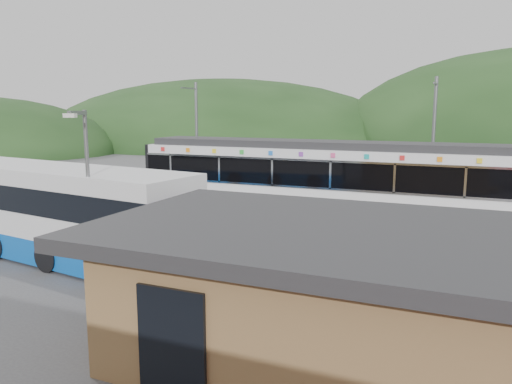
% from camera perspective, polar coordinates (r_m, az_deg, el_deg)
% --- Properties ---
extents(ground, '(120.00, 120.00, 0.00)m').
position_cam_1_polar(ground, '(21.37, -1.79, -5.07)').
color(ground, '#4C4C4F').
rests_on(ground, ground).
extents(hills, '(146.00, 149.00, 26.00)m').
position_cam_1_polar(hills, '(24.75, 16.71, -3.45)').
color(hills, '#1E3D19').
rests_on(hills, ground).
extents(platform, '(26.00, 3.20, 0.30)m').
position_cam_1_polar(platform, '(24.28, 1.50, -2.93)').
color(platform, '#9E9E99').
rests_on(platform, ground).
extents(yellow_line, '(26.00, 0.10, 0.01)m').
position_cam_1_polar(yellow_line, '(23.07, 0.30, -3.20)').
color(yellow_line, yellow).
rests_on(yellow_line, platform).
extents(train, '(20.44, 3.01, 3.74)m').
position_cam_1_polar(train, '(25.80, 8.30, 2.02)').
color(train, black).
rests_on(train, ground).
extents(catenary_mast_west, '(0.18, 1.80, 7.00)m').
position_cam_1_polar(catenary_mast_west, '(31.57, -6.82, 6.29)').
color(catenary_mast_west, slate).
rests_on(catenary_mast_west, ground).
extents(catenary_mast_east, '(0.18, 1.80, 7.00)m').
position_cam_1_polar(catenary_mast_east, '(27.41, 19.57, 5.34)').
color(catenary_mast_east, slate).
rests_on(catenary_mast_east, ground).
extents(station_shelter, '(9.20, 6.20, 3.00)m').
position_cam_1_polar(station_shelter, '(10.81, 7.03, -11.22)').
color(station_shelter, olive).
rests_on(station_shelter, ground).
extents(bus, '(12.45, 4.48, 3.32)m').
position_cam_1_polar(bus, '(19.71, -22.39, -2.26)').
color(bus, blue).
rests_on(bus, ground).
extents(lamp_post, '(0.38, 0.99, 5.34)m').
position_cam_1_polar(lamp_post, '(15.99, -18.90, 1.20)').
color(lamp_post, slate).
rests_on(lamp_post, ground).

